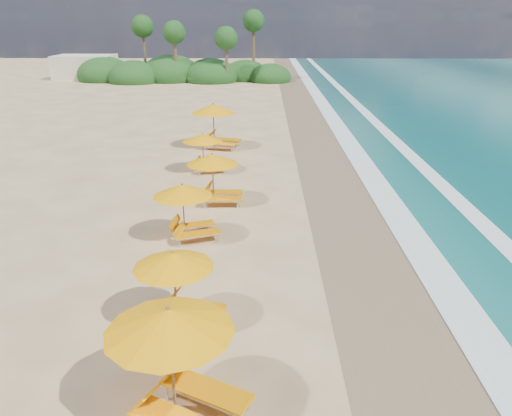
# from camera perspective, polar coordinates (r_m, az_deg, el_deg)

# --- Properties ---
(ground) EXTENTS (160.00, 160.00, 0.00)m
(ground) POSITION_cam_1_polar(r_m,az_deg,el_deg) (17.37, 0.00, -3.70)
(ground) COLOR #D5B77D
(ground) RESTS_ON ground
(wet_sand) EXTENTS (4.00, 160.00, 0.01)m
(wet_sand) POSITION_cam_1_polar(r_m,az_deg,el_deg) (17.77, 13.04, -3.67)
(wet_sand) COLOR olive
(wet_sand) RESTS_ON ground
(surf_foam) EXTENTS (4.00, 160.00, 0.01)m
(surf_foam) POSITION_cam_1_polar(r_m,az_deg,el_deg) (18.52, 21.25, -3.50)
(surf_foam) COLOR white
(surf_foam) RESTS_ON ground
(station_1) EXTENTS (3.25, 3.24, 2.46)m
(station_1) POSITION_cam_1_polar(r_m,az_deg,el_deg) (9.71, -8.71, -16.68)
(station_1) COLOR olive
(station_1) RESTS_ON ground
(station_2) EXTENTS (2.51, 2.43, 2.03)m
(station_2) POSITION_cam_1_polar(r_m,az_deg,el_deg) (12.50, -8.64, -8.61)
(station_2) COLOR olive
(station_2) RESTS_ON ground
(station_3) EXTENTS (2.65, 2.60, 2.06)m
(station_3) POSITION_cam_1_polar(r_m,az_deg,el_deg) (17.20, -7.80, 0.03)
(station_3) COLOR olive
(station_3) RESTS_ON ground
(station_4) EXTENTS (2.36, 2.18, 2.17)m
(station_4) POSITION_cam_1_polar(r_m,az_deg,el_deg) (20.44, -4.50, 3.76)
(station_4) COLOR olive
(station_4) RESTS_ON ground
(station_5) EXTENTS (2.48, 2.40, 2.00)m
(station_5) POSITION_cam_1_polar(r_m,az_deg,el_deg) (24.84, -5.75, 6.63)
(station_5) COLOR olive
(station_5) RESTS_ON ground
(station_6) EXTENTS (3.23, 3.11, 2.64)m
(station_6) POSITION_cam_1_polar(r_m,az_deg,el_deg) (29.43, -4.50, 9.67)
(station_6) COLOR olive
(station_6) RESTS_ON ground
(treeline) EXTENTS (25.80, 8.80, 9.74)m
(treeline) POSITION_cam_1_polar(r_m,az_deg,el_deg) (62.43, -8.83, 15.10)
(treeline) COLOR #163D14
(treeline) RESTS_ON ground
(beach_building) EXTENTS (7.00, 5.00, 2.80)m
(beach_building) POSITION_cam_1_polar(r_m,az_deg,el_deg) (67.78, -18.97, 15.05)
(beach_building) COLOR beige
(beach_building) RESTS_ON ground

